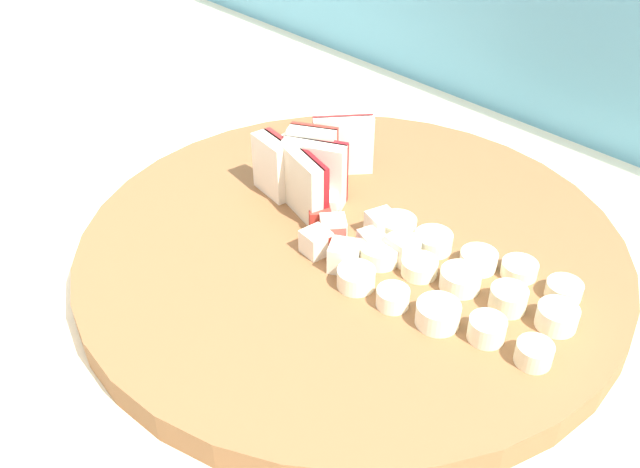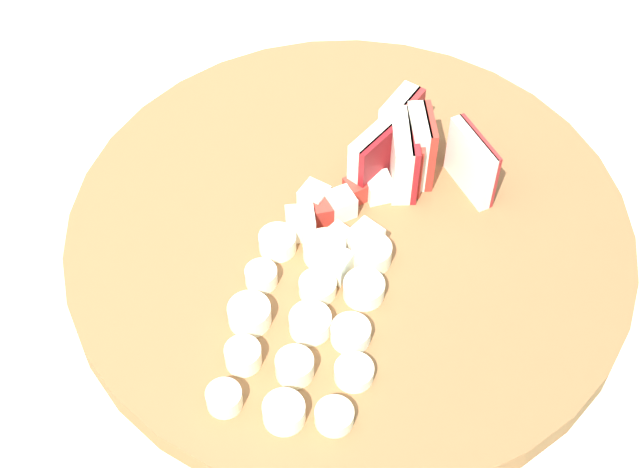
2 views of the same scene
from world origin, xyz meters
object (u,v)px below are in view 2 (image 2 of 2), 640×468
at_px(apple_dice_pile, 339,219).
at_px(banana_slice_rows, 306,318).
at_px(apple_wedge_fan, 412,149).
at_px(cutting_board, 349,235).

height_order(apple_dice_pile, banana_slice_rows, apple_dice_pile).
height_order(apple_wedge_fan, banana_slice_rows, apple_wedge_fan).
height_order(cutting_board, apple_wedge_fan, apple_wedge_fan).
height_order(cutting_board, apple_dice_pile, apple_dice_pile).
bearing_deg(apple_wedge_fan, banana_slice_rows, -4.08).
distance_m(apple_wedge_fan, banana_slice_rows, 0.16).
xyz_separation_m(cutting_board, apple_wedge_fan, (-0.07, 0.02, 0.04)).
bearing_deg(apple_dice_pile, apple_wedge_fan, 159.26).
distance_m(cutting_board, banana_slice_rows, 0.09).
height_order(cutting_board, banana_slice_rows, banana_slice_rows).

